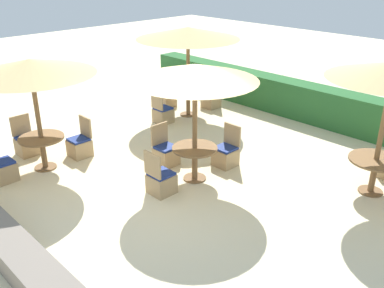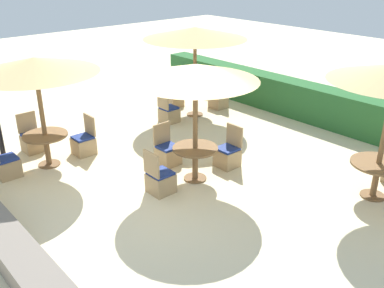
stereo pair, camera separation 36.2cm
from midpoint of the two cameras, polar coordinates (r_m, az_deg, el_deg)
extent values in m
plane|color=beige|center=(8.58, -1.80, -6.60)|extent=(40.00, 40.00, 0.00)
cube|color=#28602D|center=(12.43, 18.63, 4.57)|extent=(13.00, 0.70, 1.02)
cube|color=slate|center=(7.23, -21.46, -13.05)|extent=(10.00, 0.56, 0.39)
cylinder|color=brown|center=(8.74, 25.33, 0.93)|extent=(0.10, 0.10, 2.56)
cylinder|color=brown|center=(9.26, 23.97, -6.29)|extent=(0.48, 0.48, 0.03)
cylinder|color=brown|center=(9.11, 24.31, -4.49)|extent=(0.12, 0.12, 0.69)
cylinder|color=brown|center=(8.96, 24.70, -2.42)|extent=(1.04, 1.04, 0.04)
cylinder|color=brown|center=(12.39, 1.24, 9.30)|extent=(0.10, 0.10, 2.48)
cone|color=tan|center=(12.16, 1.29, 14.59)|extent=(2.90, 2.90, 0.32)
cylinder|color=brown|center=(12.75, 1.19, 3.97)|extent=(0.48, 0.48, 0.03)
cylinder|color=brown|center=(12.65, 1.20, 5.38)|extent=(0.12, 0.12, 0.69)
cylinder|color=brown|center=(12.54, 1.22, 6.97)|extent=(1.07, 1.07, 0.04)
cube|color=tan|center=(13.47, -1.63, 5.89)|extent=(0.46, 0.46, 0.40)
cube|color=navy|center=(13.40, -1.64, 6.81)|extent=(0.42, 0.42, 0.05)
cube|color=tan|center=(13.48, -2.23, 8.08)|extent=(0.04, 0.46, 0.48)
cube|color=tan|center=(13.35, 4.31, 5.66)|extent=(0.46, 0.46, 0.40)
cube|color=navy|center=(13.28, 4.34, 6.58)|extent=(0.42, 0.42, 0.05)
cube|color=tan|center=(13.35, 5.01, 7.84)|extent=(0.46, 0.04, 0.48)
cube|color=tan|center=(12.14, -2.20, 3.84)|extent=(0.46, 0.46, 0.40)
cube|color=navy|center=(12.06, -2.22, 4.84)|extent=(0.42, 0.42, 0.05)
cube|color=tan|center=(11.85, -3.02, 5.83)|extent=(0.46, 0.04, 0.48)
cylinder|color=brown|center=(8.60, 1.65, 2.34)|extent=(0.10, 0.10, 2.38)
cone|color=tan|center=(8.26, 1.74, 9.54)|extent=(2.49, 2.49, 0.32)
cylinder|color=brown|center=(9.10, 1.56, -4.57)|extent=(0.48, 0.48, 0.03)
cylinder|color=brown|center=(8.95, 1.59, -2.71)|extent=(0.12, 0.12, 0.69)
cylinder|color=brown|center=(8.79, 1.61, -0.58)|extent=(0.94, 0.94, 0.04)
cube|color=tan|center=(9.60, 5.79, -1.86)|extent=(0.46, 0.46, 0.40)
cube|color=navy|center=(9.51, 5.84, -0.64)|extent=(0.42, 0.42, 0.05)
cube|color=tan|center=(9.55, 6.77, 1.16)|extent=(0.46, 0.04, 0.48)
cube|color=tan|center=(8.54, -2.97, -5.23)|extent=(0.46, 0.46, 0.40)
cube|color=navy|center=(8.43, -3.00, -3.89)|extent=(0.42, 0.42, 0.05)
cube|color=tan|center=(8.20, -4.18, -2.70)|extent=(0.46, 0.04, 0.48)
cube|color=tan|center=(9.65, -2.14, -1.60)|extent=(0.46, 0.46, 0.40)
cube|color=navy|center=(9.56, -2.16, -0.38)|extent=(0.42, 0.42, 0.05)
cube|color=tan|center=(9.61, -2.98, 1.44)|extent=(0.04, 0.46, 0.48)
cylinder|color=brown|center=(9.72, -18.35, 3.61)|extent=(0.10, 0.10, 2.37)
cone|color=tan|center=(9.42, -19.22, 9.91)|extent=(2.64, 2.64, 0.32)
cylinder|color=brown|center=(10.16, -17.52, -2.58)|extent=(0.48, 0.48, 0.03)
cylinder|color=brown|center=(10.02, -17.75, -0.85)|extent=(0.12, 0.12, 0.70)
cylinder|color=brown|center=(9.88, -18.02, 1.11)|extent=(0.97, 0.97, 0.04)
cube|color=tan|center=(10.42, -13.29, -0.27)|extent=(0.46, 0.46, 0.40)
cube|color=navy|center=(10.34, -13.41, 0.87)|extent=(0.42, 0.42, 0.05)
cube|color=tan|center=(10.33, -12.53, 2.52)|extent=(0.46, 0.04, 0.48)
cube|color=tan|center=(9.85, -22.39, -2.97)|extent=(0.46, 0.46, 0.40)
cube|color=navy|center=(9.76, -22.59, -1.78)|extent=(0.42, 0.42, 0.05)
cube|color=tan|center=(10.91, -19.54, 0.07)|extent=(0.46, 0.46, 0.40)
cube|color=navy|center=(10.83, -19.70, 1.16)|extent=(0.42, 0.42, 0.05)
cube|color=tan|center=(10.92, -20.33, 2.75)|extent=(0.04, 0.46, 0.48)
camera|label=1|loc=(0.18, -88.78, 0.54)|focal=40.00mm
camera|label=2|loc=(0.18, 91.22, -0.54)|focal=40.00mm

